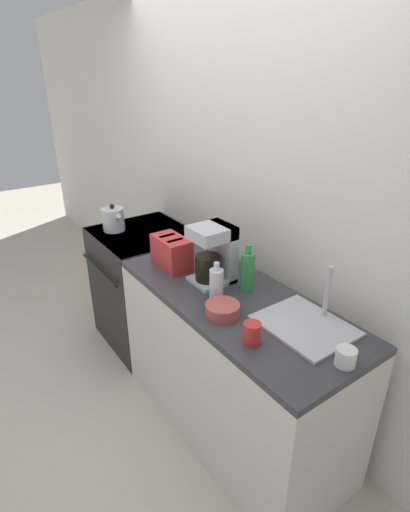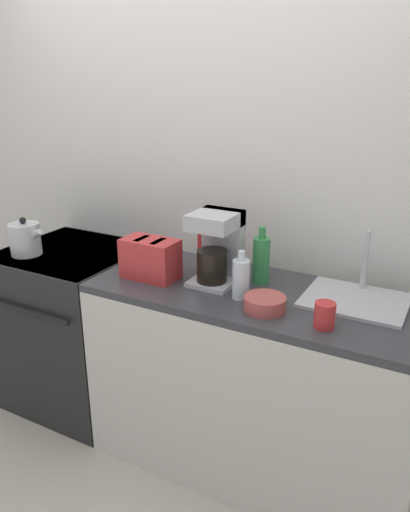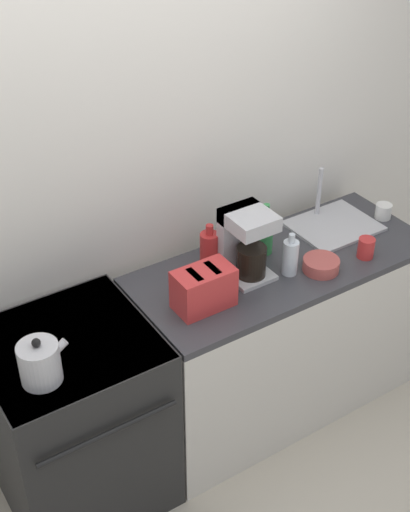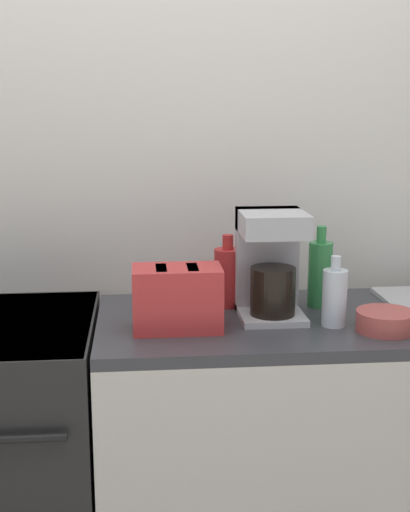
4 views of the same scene
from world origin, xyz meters
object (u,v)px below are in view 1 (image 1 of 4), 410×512
coffee_maker (215,253)px  bowl (222,309)px  cup_white (346,357)px  stove (146,285)px  bottle_green (247,270)px  bottle_clear (216,284)px  kettle (113,219)px  toaster (172,252)px  bottle_red (219,252)px  cup_red (252,333)px

coffee_maker → bowl: 0.39m
cup_white → bowl: size_ratio=0.49×
stove → bottle_green: bottle_green is taller
bottle_clear → bowl: bottle_clear is taller
kettle → toaster: (0.77, 0.05, 0.01)m
stove → bottle_green: 1.23m
coffee_maker → bottle_red: size_ratio=1.41×
cup_white → toaster: bearing=-174.6°
bottle_green → cup_white: bearing=-6.6°
stove → bottle_red: (0.79, 0.12, 0.55)m
bottle_red → cup_white: (1.01, -0.11, -0.06)m
bottle_green → bottle_red: bearing=174.2°
bottle_red → bottle_clear: size_ratio=1.11×
toaster → cup_red: size_ratio=2.57×
kettle → bottle_clear: bottle_clear is taller
cup_white → bowl: bearing=-162.3°
bottle_green → cup_red: bottle_green is taller
bottle_red → bottle_clear: bearing=-38.8°
toaster → bottle_clear: (0.47, -0.01, -0.01)m
stove → toaster: 0.83m
bottle_green → bottle_clear: size_ratio=1.25×
toaster → cup_white: size_ratio=3.08×
cup_white → cup_red: 0.40m
bottle_green → bottle_clear: bearing=-92.0°
stove → toaster: size_ratio=3.56×
kettle → bottle_green: bottle_green is taller
coffee_maker → bottle_clear: bearing=-34.0°
cup_white → bowl: 0.61m
stove → cup_white: cup_white is taller
kettle → cup_white: 1.97m
kettle → bottle_clear: (1.24, 0.04, 0.00)m
coffee_maker → bottle_red: coffee_maker is taller
bottle_clear → bottle_green: bearing=88.0°
bottle_clear → bowl: (0.14, -0.06, -0.06)m
bottle_clear → bowl: size_ratio=1.24×
coffee_maker → cup_red: (0.56, -0.21, -0.12)m
stove → bottle_red: bottle_red is taller
bottle_red → cup_white: 1.02m
toaster → bottle_red: (0.18, 0.23, 0.00)m
coffee_maker → cup_white: 0.91m
toaster → cup_red: (0.86, -0.10, -0.04)m
bottle_green → stove: bearing=-175.4°
bottle_red → bottle_green: (0.30, -0.03, 0.01)m
stove → bottle_red: bearing=8.5°
stove → cup_red: size_ratio=9.14×
cup_white → cup_red: size_ratio=0.83×
stove → bottle_green: (1.08, 0.09, 0.56)m
bottle_red → bowl: bottle_red is taller
bowl → toaster: bearing=173.2°
toaster → bottle_red: bottle_red is taller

